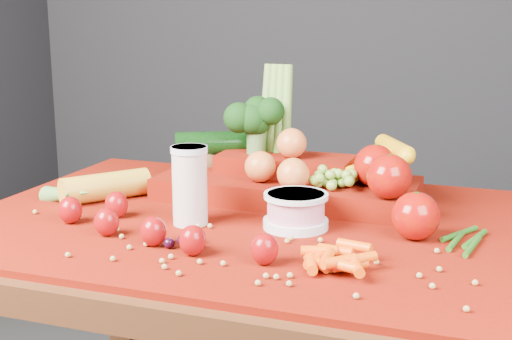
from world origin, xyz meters
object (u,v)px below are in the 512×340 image
(table, at_px, (252,272))
(produce_mound, at_px, (302,172))
(milk_glass, at_px, (190,183))
(yogurt_bowl, at_px, (296,209))

(table, distance_m, produce_mound, 0.23)
(milk_glass, distance_m, yogurt_bowl, 0.20)
(yogurt_bowl, bearing_deg, milk_glass, -167.33)
(yogurt_bowl, bearing_deg, produce_mound, 103.16)
(yogurt_bowl, xyz_separation_m, produce_mound, (-0.04, 0.18, 0.02))
(produce_mound, bearing_deg, table, -107.86)
(milk_glass, distance_m, produce_mound, 0.27)
(table, distance_m, milk_glass, 0.22)
(milk_glass, bearing_deg, table, 36.36)
(table, height_order, milk_glass, milk_glass)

